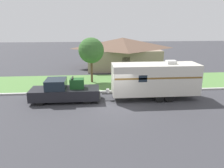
# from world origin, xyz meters

# --- Properties ---
(ground_plane) EXTENTS (120.00, 120.00, 0.00)m
(ground_plane) POSITION_xyz_m (0.00, 0.00, 0.00)
(ground_plane) COLOR #38383D
(curb_strip) EXTENTS (80.00, 0.30, 0.14)m
(curb_strip) POSITION_xyz_m (0.00, 3.75, 0.07)
(curb_strip) COLOR #ADADA8
(curb_strip) RESTS_ON ground_plane
(lawn_strip) EXTENTS (80.00, 7.00, 0.03)m
(lawn_strip) POSITION_xyz_m (0.00, 7.40, 0.01)
(lawn_strip) COLOR #568442
(lawn_strip) RESTS_ON ground_plane
(house_across_street) EXTENTS (10.84, 8.13, 4.32)m
(house_across_street) POSITION_xyz_m (2.46, 15.66, 2.24)
(house_across_street) COLOR gray
(house_across_street) RESTS_ON ground_plane
(pickup_truck) EXTENTS (5.82, 2.08, 2.04)m
(pickup_truck) POSITION_xyz_m (-4.32, 1.66, 0.85)
(pickup_truck) COLOR black
(pickup_truck) RESTS_ON ground_plane
(travel_trailer) EXTENTS (8.26, 2.31, 3.35)m
(travel_trailer) POSITION_xyz_m (3.43, 1.66, 1.77)
(travel_trailer) COLOR black
(travel_trailer) RESTS_ON ground_plane
(mailbox) EXTENTS (0.48, 0.20, 1.29)m
(mailbox) POSITION_xyz_m (7.06, 4.81, 0.99)
(mailbox) COLOR brown
(mailbox) RESTS_ON ground_plane
(tree_in_yard) EXTENTS (2.75, 2.75, 4.92)m
(tree_in_yard) POSITION_xyz_m (-2.02, 7.53, 3.53)
(tree_in_yard) COLOR brown
(tree_in_yard) RESTS_ON ground_plane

